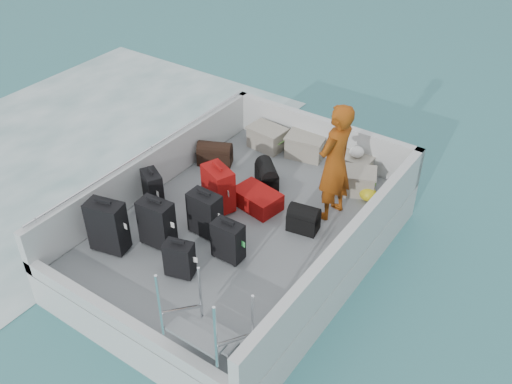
% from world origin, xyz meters
% --- Properties ---
extents(ground, '(160.00, 160.00, 0.00)m').
position_xyz_m(ground, '(0.00, 0.00, 0.00)').
color(ground, '#1B5A5F').
rests_on(ground, ground).
extents(wake_foam, '(10.00, 10.00, 0.00)m').
position_xyz_m(wake_foam, '(-4.80, 0.00, 0.00)').
color(wake_foam, white).
rests_on(wake_foam, ground).
extents(ferry_hull, '(3.60, 5.00, 0.60)m').
position_xyz_m(ferry_hull, '(0.00, 0.00, 0.30)').
color(ferry_hull, silver).
rests_on(ferry_hull, ground).
extents(deck, '(3.30, 4.70, 0.02)m').
position_xyz_m(deck, '(0.00, 0.00, 0.61)').
color(deck, slate).
rests_on(deck, ferry_hull).
extents(deck_fittings, '(3.60, 5.00, 0.90)m').
position_xyz_m(deck_fittings, '(0.35, -0.32, 0.99)').
color(deck_fittings, '#BABFBF').
rests_on(deck_fittings, deck).
extents(suitcase_0, '(0.57, 0.41, 0.79)m').
position_xyz_m(suitcase_0, '(-1.20, -1.49, 1.02)').
color(suitcase_0, black).
rests_on(suitcase_0, deck).
extents(suitcase_1, '(0.46, 0.39, 0.60)m').
position_xyz_m(suitcase_1, '(-1.40, -0.39, 0.92)').
color(suitcase_1, black).
rests_on(suitcase_1, deck).
extents(suitcase_3, '(0.50, 0.32, 0.73)m').
position_xyz_m(suitcase_3, '(-0.71, -1.02, 0.99)').
color(suitcase_3, black).
rests_on(suitcase_3, deck).
extents(suitcase_4, '(0.47, 0.28, 0.69)m').
position_xyz_m(suitcase_4, '(-0.31, -0.45, 0.97)').
color(suitcase_4, black).
rests_on(suitcase_4, deck).
extents(suitcase_5, '(0.60, 0.49, 0.72)m').
position_xyz_m(suitcase_5, '(-0.53, 0.15, 0.98)').
color(suitcase_5, maroon).
rests_on(suitcase_5, deck).
extents(suitcase_6, '(0.43, 0.33, 0.53)m').
position_xyz_m(suitcase_6, '(-0.04, -1.33, 0.89)').
color(suitcase_6, black).
rests_on(suitcase_6, deck).
extents(suitcase_7, '(0.43, 0.25, 0.60)m').
position_xyz_m(suitcase_7, '(0.29, -0.69, 0.92)').
color(suitcase_7, black).
rests_on(suitcase_7, deck).
extents(suitcase_8, '(0.79, 0.59, 0.28)m').
position_xyz_m(suitcase_8, '(-0.06, 0.50, 0.76)').
color(suitcase_8, maroon).
rests_on(suitcase_8, deck).
extents(duffel_0, '(0.65, 0.52, 0.32)m').
position_xyz_m(duffel_0, '(-1.36, 1.11, 0.78)').
color(duffel_0, black).
rests_on(duffel_0, deck).
extents(duffel_1, '(0.58, 0.57, 0.32)m').
position_xyz_m(duffel_1, '(-0.27, 1.09, 0.78)').
color(duffel_1, black).
rests_on(duffel_1, deck).
extents(duffel_2, '(0.49, 0.37, 0.32)m').
position_xyz_m(duffel_2, '(0.82, 0.44, 0.78)').
color(duffel_2, black).
rests_on(duffel_2, deck).
extents(crate_0, '(0.65, 0.47, 0.37)m').
position_xyz_m(crate_0, '(-0.92, 2.06, 0.81)').
color(crate_0, gray).
rests_on(crate_0, deck).
extents(crate_1, '(0.71, 0.55, 0.38)m').
position_xyz_m(crate_1, '(-0.20, 2.20, 0.81)').
color(crate_1, gray).
rests_on(crate_1, deck).
extents(crate_2, '(0.52, 0.36, 0.31)m').
position_xyz_m(crate_2, '(0.77, 2.20, 0.78)').
color(crate_2, gray).
rests_on(crate_2, deck).
extents(crate_3, '(0.72, 0.62, 0.36)m').
position_xyz_m(crate_3, '(1.00, 1.74, 0.80)').
color(crate_3, gray).
rests_on(crate_3, deck).
extents(yellow_bag, '(0.28, 0.26, 0.22)m').
position_xyz_m(yellow_bag, '(1.28, 1.66, 0.73)').
color(yellow_bag, gold).
rests_on(yellow_bag, deck).
extents(white_bag, '(0.24, 0.24, 0.18)m').
position_xyz_m(white_bag, '(0.77, 2.20, 1.02)').
color(white_bag, white).
rests_on(white_bag, crate_2).
extents(passenger, '(0.54, 0.74, 1.86)m').
position_xyz_m(passenger, '(0.96, 1.00, 1.55)').
color(passenger, '#C65712').
rests_on(passenger, deck).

